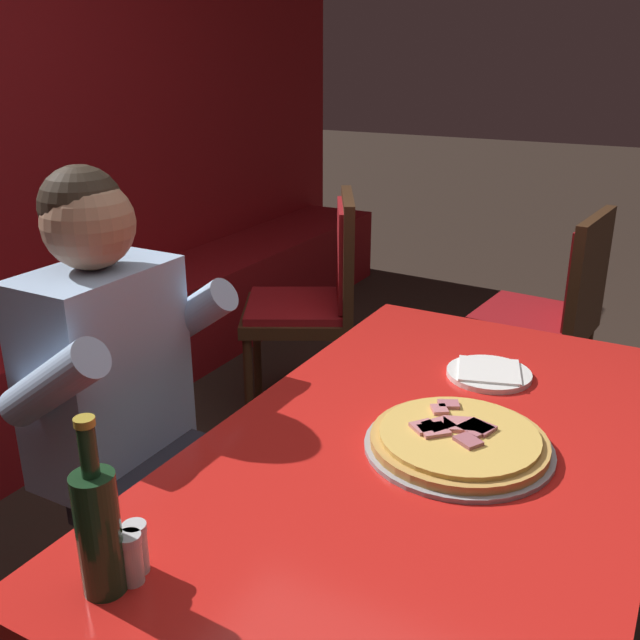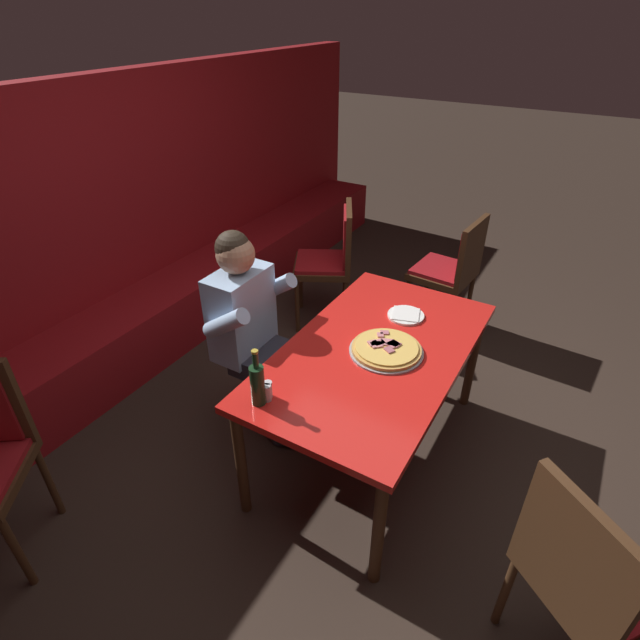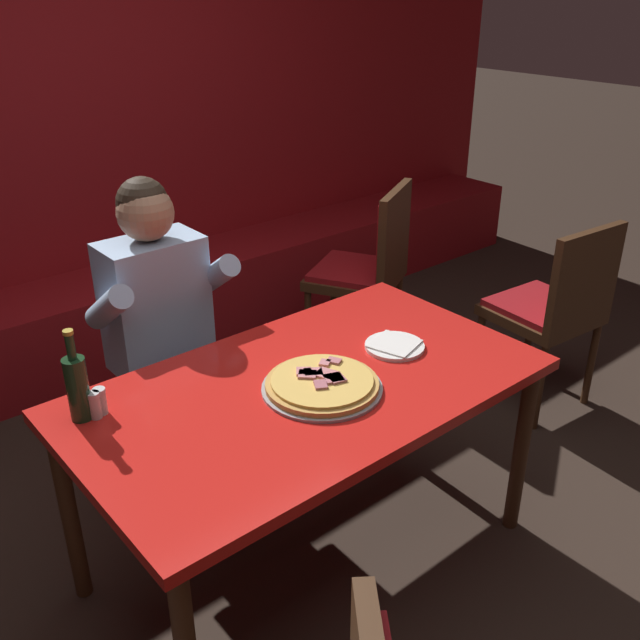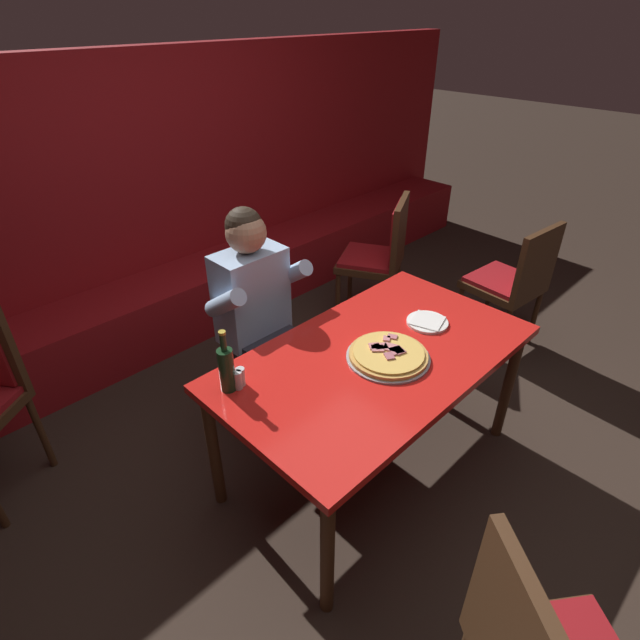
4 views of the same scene
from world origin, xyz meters
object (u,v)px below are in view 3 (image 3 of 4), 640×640
at_px(pizza, 322,384).
at_px(dining_chair_far_left, 557,303).
at_px(shaker_oregano, 95,406).
at_px(plate_white_paper, 395,346).
at_px(diner_seated_blue_shirt, 168,328).
at_px(main_dining_table, 308,402).
at_px(shaker_black_pepper, 101,402).
at_px(dining_chair_near_left, 370,263).
at_px(beer_bottle, 77,386).

height_order(pizza, dining_chair_far_left, dining_chair_far_left).
bearing_deg(shaker_oregano, plate_white_paper, -15.16).
bearing_deg(diner_seated_blue_shirt, main_dining_table, -80.50).
distance_m(shaker_black_pepper, dining_chair_far_left, 2.13).
bearing_deg(dining_chair_near_left, shaker_black_pepper, -159.66).
distance_m(main_dining_table, beer_bottle, 0.72).
distance_m(diner_seated_blue_shirt, dining_chair_far_left, 1.77).
height_order(plate_white_paper, shaker_oregano, shaker_oregano).
relative_size(plate_white_paper, dining_chair_far_left, 0.22).
xyz_separation_m(main_dining_table, shaker_oregano, (-0.61, 0.25, 0.11)).
distance_m(plate_white_paper, shaker_oregano, 1.02).
bearing_deg(beer_bottle, shaker_oregano, -38.30).
bearing_deg(diner_seated_blue_shirt, shaker_black_pepper, -136.76).
bearing_deg(beer_bottle, shaker_black_pepper, -15.55).
distance_m(beer_bottle, shaker_black_pepper, 0.09).
relative_size(shaker_black_pepper, dining_chair_near_left, 0.09).
distance_m(beer_bottle, dining_chair_far_left, 2.19).
height_order(shaker_oregano, dining_chair_far_left, dining_chair_far_left).
distance_m(plate_white_paper, dining_chair_near_left, 1.21).
distance_m(main_dining_table, shaker_oregano, 0.67).
height_order(plate_white_paper, dining_chair_near_left, dining_chair_near_left).
bearing_deg(diner_seated_blue_shirt, beer_bottle, -140.91).
bearing_deg(shaker_oregano, beer_bottle, 141.70).
height_order(diner_seated_blue_shirt, dining_chair_near_left, diner_seated_blue_shirt).
distance_m(shaker_black_pepper, diner_seated_blue_shirt, 0.64).
bearing_deg(dining_chair_far_left, plate_white_paper, -176.94).
height_order(beer_bottle, dining_chair_near_left, beer_bottle).
bearing_deg(plate_white_paper, dining_chair_far_left, 3.06).
bearing_deg(shaker_black_pepper, dining_chair_far_left, -5.87).
distance_m(shaker_oregano, dining_chair_far_left, 2.15).
bearing_deg(diner_seated_blue_shirt, shaker_oregano, -137.47).
distance_m(beer_bottle, shaker_oregano, 0.08).
height_order(pizza, plate_white_paper, pizza).
distance_m(main_dining_table, diner_seated_blue_shirt, 0.71).
relative_size(plate_white_paper, dining_chair_near_left, 0.21).
distance_m(main_dining_table, plate_white_paper, 0.39).
relative_size(pizza, dining_chair_near_left, 0.39).
relative_size(beer_bottle, dining_chair_near_left, 0.30).
height_order(shaker_oregano, diner_seated_blue_shirt, diner_seated_blue_shirt).
xyz_separation_m(diner_seated_blue_shirt, dining_chair_near_left, (1.27, 0.21, -0.12)).
relative_size(main_dining_table, pizza, 3.96).
bearing_deg(main_dining_table, pizza, -79.79).
relative_size(main_dining_table, dining_chair_far_left, 1.62).
height_order(pizza, dining_chair_near_left, dining_chair_near_left).
bearing_deg(beer_bottle, plate_white_paper, -16.02).
xyz_separation_m(main_dining_table, pizza, (0.01, -0.06, 0.09)).
relative_size(main_dining_table, plate_white_paper, 7.27).
distance_m(pizza, diner_seated_blue_shirt, 0.77).
bearing_deg(shaker_black_pepper, plate_white_paper, -16.05).
height_order(main_dining_table, dining_chair_near_left, dining_chair_near_left).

